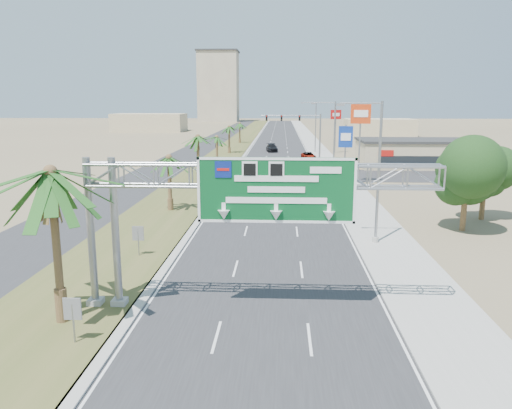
{
  "coord_description": "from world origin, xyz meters",
  "views": [
    {
      "loc": [
        0.71,
        -12.77,
        9.93
      ],
      "look_at": [
        -0.7,
        15.02,
        4.2
      ],
      "focal_mm": 35.0,
      "sensor_mm": 36.0,
      "label": 1
    }
  ],
  "objects_px": {
    "pole_sign_red_near": "(361,119)",
    "pole_sign_red_far": "(336,118)",
    "signal_mast": "(308,133)",
    "sign_gantry": "(243,187)",
    "car_left_lane": "(234,208)",
    "car_mid_lane": "(264,173)",
    "palm_near": "(50,173)",
    "store_building": "(418,154)",
    "car_right_lane": "(308,156)",
    "car_far": "(272,148)",
    "pole_sign_blue": "(346,138)"
  },
  "relations": [
    {
      "from": "sign_gantry",
      "to": "car_left_lane",
      "type": "relative_size",
      "value": 3.99
    },
    {
      "from": "car_mid_lane",
      "to": "car_right_lane",
      "type": "height_order",
      "value": "car_mid_lane"
    },
    {
      "from": "car_left_lane",
      "to": "car_right_lane",
      "type": "xyz_separation_m",
      "value": [
        8.95,
        44.89,
        -0.07
      ]
    },
    {
      "from": "car_right_lane",
      "to": "car_far",
      "type": "height_order",
      "value": "car_far"
    },
    {
      "from": "pole_sign_red_far",
      "to": "signal_mast",
      "type": "bearing_deg",
      "value": -112.57
    },
    {
      "from": "pole_sign_red_near",
      "to": "pole_sign_red_far",
      "type": "bearing_deg",
      "value": 88.41
    },
    {
      "from": "signal_mast",
      "to": "palm_near",
      "type": "bearing_deg",
      "value": -102.66
    },
    {
      "from": "pole_sign_red_far",
      "to": "car_left_lane",
      "type": "bearing_deg",
      "value": -104.62
    },
    {
      "from": "store_building",
      "to": "pole_sign_red_near",
      "type": "bearing_deg",
      "value": -124.46
    },
    {
      "from": "pole_sign_blue",
      "to": "car_far",
      "type": "bearing_deg",
      "value": 110.16
    },
    {
      "from": "palm_near",
      "to": "pole_sign_red_near",
      "type": "bearing_deg",
      "value": 64.55
    },
    {
      "from": "pole_sign_blue",
      "to": "pole_sign_red_far",
      "type": "distance_m",
      "value": 27.93
    },
    {
      "from": "pole_sign_blue",
      "to": "pole_sign_red_near",
      "type": "bearing_deg",
      "value": -87.48
    },
    {
      "from": "car_mid_lane",
      "to": "pole_sign_red_near",
      "type": "height_order",
      "value": "pole_sign_red_near"
    },
    {
      "from": "palm_near",
      "to": "car_mid_lane",
      "type": "bearing_deg",
      "value": 80.0
    },
    {
      "from": "palm_near",
      "to": "pole_sign_red_far",
      "type": "distance_m",
      "value": 81.37
    },
    {
      "from": "pole_sign_red_near",
      "to": "pole_sign_red_far",
      "type": "height_order",
      "value": "pole_sign_red_near"
    },
    {
      "from": "store_building",
      "to": "car_far",
      "type": "distance_m",
      "value": 32.69
    },
    {
      "from": "pole_sign_red_near",
      "to": "palm_near",
      "type": "bearing_deg",
      "value": -115.45
    },
    {
      "from": "car_left_lane",
      "to": "car_mid_lane",
      "type": "distance_m",
      "value": 21.61
    },
    {
      "from": "car_left_lane",
      "to": "car_far",
      "type": "xyz_separation_m",
      "value": [
        2.23,
        58.85,
        0.05
      ]
    },
    {
      "from": "pole_sign_red_near",
      "to": "car_left_lane",
      "type": "bearing_deg",
      "value": -126.17
    },
    {
      "from": "sign_gantry",
      "to": "pole_sign_red_far",
      "type": "xyz_separation_m",
      "value": [
        12.37,
        76.82,
        0.77
      ]
    },
    {
      "from": "car_mid_lane",
      "to": "pole_sign_red_near",
      "type": "xyz_separation_m",
      "value": [
        11.76,
        -2.77,
        7.09
      ]
    },
    {
      "from": "store_building",
      "to": "car_mid_lane",
      "type": "bearing_deg",
      "value": -148.61
    },
    {
      "from": "car_mid_lane",
      "to": "car_right_lane",
      "type": "relative_size",
      "value": 1.08
    },
    {
      "from": "car_mid_lane",
      "to": "pole_sign_red_far",
      "type": "bearing_deg",
      "value": 74.26
    },
    {
      "from": "car_left_lane",
      "to": "car_mid_lane",
      "type": "bearing_deg",
      "value": 87.75
    },
    {
      "from": "car_left_lane",
      "to": "palm_near",
      "type": "bearing_deg",
      "value": -101.63
    },
    {
      "from": "car_left_lane",
      "to": "car_far",
      "type": "bearing_deg",
      "value": 90.75
    },
    {
      "from": "store_building",
      "to": "car_far",
      "type": "height_order",
      "value": "store_building"
    },
    {
      "from": "pole_sign_red_near",
      "to": "pole_sign_blue",
      "type": "relative_size",
      "value": 1.47
    },
    {
      "from": "sign_gantry",
      "to": "pole_sign_blue",
      "type": "distance_m",
      "value": 50.2
    },
    {
      "from": "car_right_lane",
      "to": "sign_gantry",
      "type": "bearing_deg",
      "value": -102.28
    },
    {
      "from": "palm_near",
      "to": "car_mid_lane",
      "type": "distance_m",
      "value": 44.76
    },
    {
      "from": "signal_mast",
      "to": "pole_sign_red_near",
      "type": "distance_m",
      "value": 23.83
    },
    {
      "from": "car_mid_lane",
      "to": "pole_sign_red_far",
      "type": "xyz_separation_m",
      "value": [
        12.81,
        35.08,
        6.0
      ]
    },
    {
      "from": "pole_sign_red_near",
      "to": "pole_sign_red_far",
      "type": "relative_size",
      "value": 1.15
    },
    {
      "from": "sign_gantry",
      "to": "signal_mast",
      "type": "height_order",
      "value": "signal_mast"
    },
    {
      "from": "palm_near",
      "to": "car_far",
      "type": "xyz_separation_m",
      "value": [
        7.98,
        80.98,
        -6.16
      ]
    },
    {
      "from": "sign_gantry",
      "to": "palm_near",
      "type": "relative_size",
      "value": 2.01
    },
    {
      "from": "car_mid_lane",
      "to": "pole_sign_blue",
      "type": "height_order",
      "value": "pole_sign_blue"
    },
    {
      "from": "pole_sign_red_near",
      "to": "sign_gantry",
      "type": "bearing_deg",
      "value": -106.2
    },
    {
      "from": "sign_gantry",
      "to": "pole_sign_red_near",
      "type": "distance_m",
      "value": 40.62
    },
    {
      "from": "signal_mast",
      "to": "sign_gantry",
      "type": "bearing_deg",
      "value": -95.74
    },
    {
      "from": "car_mid_lane",
      "to": "pole_sign_red_near",
      "type": "relative_size",
      "value": 0.5
    },
    {
      "from": "store_building",
      "to": "pole_sign_blue",
      "type": "bearing_deg",
      "value": -149.84
    },
    {
      "from": "pole_sign_red_far",
      "to": "car_mid_lane",
      "type": "bearing_deg",
      "value": -110.06
    },
    {
      "from": "sign_gantry",
      "to": "signal_mast",
      "type": "xyz_separation_m",
      "value": [
        6.23,
        62.05,
        -1.21
      ]
    },
    {
      "from": "palm_near",
      "to": "car_left_lane",
      "type": "distance_m",
      "value": 23.7
    }
  ]
}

